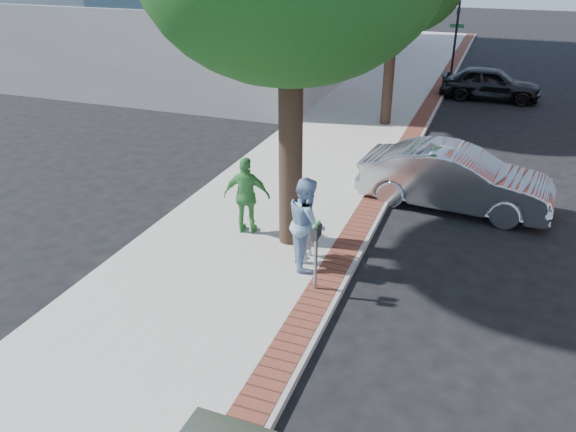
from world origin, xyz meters
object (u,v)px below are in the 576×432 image
at_px(person_officer, 307,223).
at_px(bg_car, 491,83).
at_px(person_gray, 306,221).
at_px(parking_meter, 316,242).
at_px(sedan_silver, 455,178).
at_px(person_green, 247,196).

bearing_deg(person_officer, bg_car, -36.87).
height_order(person_gray, person_officer, person_officer).
xyz_separation_m(parking_meter, bg_car, (2.42, 17.67, -0.47)).
relative_size(person_gray, person_officer, 0.93).
height_order(parking_meter, bg_car, parking_meter).
distance_m(person_gray, sedan_silver, 5.02).
height_order(parking_meter, person_green, person_green).
bearing_deg(sedan_silver, person_gray, 153.25).
xyz_separation_m(parking_meter, person_gray, (-0.56, 1.03, -0.13)).
height_order(person_gray, sedan_silver, person_gray).
bearing_deg(person_officer, person_gray, -2.82).
bearing_deg(person_green, parking_meter, 130.32).
relative_size(parking_meter, person_gray, 0.80).
relative_size(parking_meter, bg_car, 0.34).
bearing_deg(sedan_silver, bg_car, 3.70).
xyz_separation_m(person_officer, person_green, (-1.78, 0.93, -0.06)).
distance_m(parking_meter, sedan_silver, 5.70).
height_order(parking_meter, sedan_silver, parking_meter).
bearing_deg(person_gray, parking_meter, 24.22).
distance_m(parking_meter, person_gray, 1.18).
relative_size(sedan_silver, bg_car, 1.14).
bearing_deg(person_green, bg_car, -117.87).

